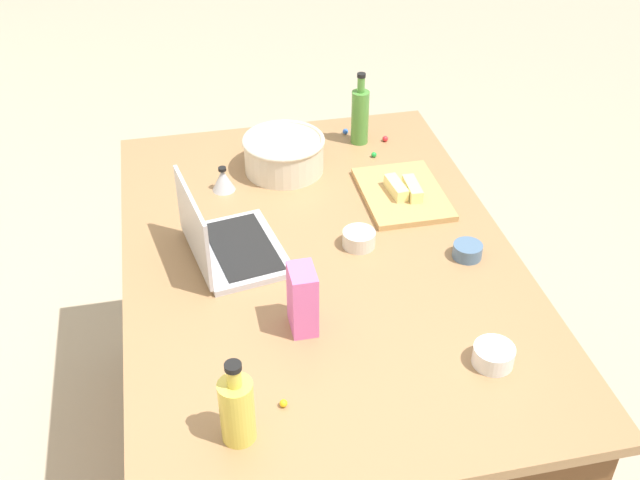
{
  "coord_description": "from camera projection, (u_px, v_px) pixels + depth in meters",
  "views": [
    {
      "loc": [
        -1.6,
        0.34,
        2.16
      ],
      "look_at": [
        0.0,
        0.0,
        0.95
      ],
      "focal_mm": 43.16,
      "sensor_mm": 36.0,
      "label": 1
    }
  ],
  "objects": [
    {
      "name": "butter_stick_right",
      "position": [
        396.0,
        188.0,
        2.26
      ],
      "size": [
        0.11,
        0.05,
        0.04
      ],
      "primitive_type": "cube",
      "rotation": [
        0.0,
        0.0,
        0.1
      ],
      "color": "#F4E58C",
      "rests_on": "cutting_board"
    },
    {
      "name": "bottle_olive",
      "position": [
        360.0,
        115.0,
        2.5
      ],
      "size": [
        0.06,
        0.06,
        0.24
      ],
      "color": "#4C8C38",
      "rests_on": "island_counter"
    },
    {
      "name": "bottle_oil",
      "position": [
        237.0,
        409.0,
        1.52
      ],
      "size": [
        0.07,
        0.07,
        0.21
      ],
      "color": "#DBC64C",
      "rests_on": "island_counter"
    },
    {
      "name": "cutting_board",
      "position": [
        402.0,
        194.0,
        2.29
      ],
      "size": [
        0.32,
        0.24,
        0.02
      ],
      "primitive_type": "cube",
      "color": "tan",
      "rests_on": "island_counter"
    },
    {
      "name": "candy_2",
      "position": [
        283.0,
        403.0,
        1.63
      ],
      "size": [
        0.02,
        0.02,
        0.02
      ],
      "primitive_type": "sphere",
      "color": "yellow",
      "rests_on": "island_counter"
    },
    {
      "name": "candy_1",
      "position": [
        345.0,
        131.0,
        2.6
      ],
      "size": [
        0.02,
        0.02,
        0.02
      ],
      "primitive_type": "sphere",
      "color": "blue",
      "rests_on": "island_counter"
    },
    {
      "name": "candy_0",
      "position": [
        374.0,
        155.0,
        2.47
      ],
      "size": [
        0.02,
        0.02,
        0.02
      ],
      "primitive_type": "sphere",
      "color": "green",
      "rests_on": "island_counter"
    },
    {
      "name": "ramekin_wide",
      "position": [
        493.0,
        355.0,
        1.73
      ],
      "size": [
        0.09,
        0.09,
        0.05
      ],
      "primitive_type": "cylinder",
      "color": "white",
      "rests_on": "island_counter"
    },
    {
      "name": "candy_3",
      "position": [
        385.0,
        139.0,
        2.56
      ],
      "size": [
        0.02,
        0.02,
        0.02
      ],
      "primitive_type": "sphere",
      "color": "red",
      "rests_on": "island_counter"
    },
    {
      "name": "ramekin_small",
      "position": [
        359.0,
        239.0,
        2.08
      ],
      "size": [
        0.09,
        0.09,
        0.04
      ],
      "primitive_type": "cylinder",
      "color": "beige",
      "rests_on": "island_counter"
    },
    {
      "name": "laptop",
      "position": [
        224.0,
        242.0,
        2.03
      ],
      "size": [
        0.34,
        0.28,
        0.22
      ],
      "color": "#B7B7BC",
      "rests_on": "island_counter"
    },
    {
      "name": "ramekin_medium",
      "position": [
        467.0,
        251.0,
        2.04
      ],
      "size": [
        0.08,
        0.08,
        0.04
      ],
      "primitive_type": "cylinder",
      "color": "slate",
      "rests_on": "island_counter"
    },
    {
      "name": "ground_plane",
      "position": [
        320.0,
        466.0,
        2.6
      ],
      "size": [
        12.0,
        12.0,
        0.0
      ],
      "primitive_type": "plane",
      "color": "#B7A88E"
    },
    {
      "name": "butter_stick_left",
      "position": [
        412.0,
        189.0,
        2.26
      ],
      "size": [
        0.11,
        0.04,
        0.04
      ],
      "primitive_type": "cube",
      "rotation": [
        0.0,
        0.0,
        -0.03
      ],
      "color": "#F4E58C",
      "rests_on": "cutting_board"
    },
    {
      "name": "island_counter",
      "position": [
        320.0,
        372.0,
        2.33
      ],
      "size": [
        1.51,
        1.04,
        0.9
      ],
      "color": "brown",
      "rests_on": "ground"
    },
    {
      "name": "mixing_bowl_large",
      "position": [
        284.0,
        153.0,
        2.38
      ],
      "size": [
        0.26,
        0.26,
        0.11
      ],
      "color": "beige",
      "rests_on": "island_counter"
    },
    {
      "name": "kitchen_timer",
      "position": [
        223.0,
        179.0,
        2.3
      ],
      "size": [
        0.07,
        0.07,
        0.08
      ],
      "color": "#B2B2B7",
      "rests_on": "island_counter"
    },
    {
      "name": "candy_bag",
      "position": [
        303.0,
        299.0,
        1.79
      ],
      "size": [
        0.09,
        0.06,
        0.17
      ],
      "primitive_type": "cube",
      "color": "pink",
      "rests_on": "island_counter"
    }
  ]
}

